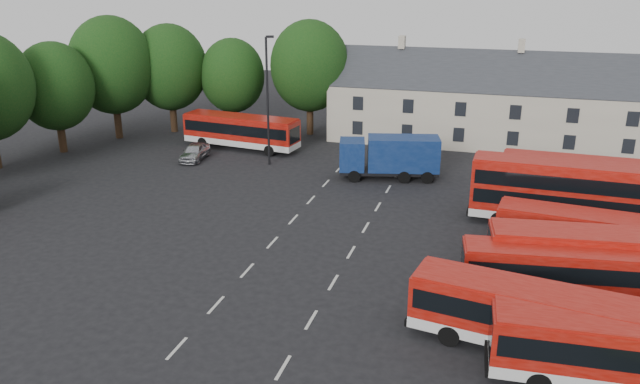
{
  "coord_description": "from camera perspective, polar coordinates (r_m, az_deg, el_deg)",
  "views": [
    {
      "loc": [
        12.83,
        -30.95,
        15.69
      ],
      "look_at": [
        1.92,
        5.87,
        2.2
      ],
      "focal_mm": 35.0,
      "sensor_mm": 36.0,
      "label": 1
    }
  ],
  "objects": [
    {
      "name": "lane_markings",
      "position": [
        37.93,
        -0.83,
        -5.07
      ],
      "size": [
        5.15,
        33.8,
        0.01
      ],
      "color": "beige",
      "rests_on": "ground"
    },
    {
      "name": "lamppost",
      "position": [
        53.03,
        -4.79,
        8.58
      ],
      "size": [
        0.75,
        0.5,
        10.94
      ],
      "rotation": [
        0.0,
        0.0,
        0.4
      ],
      "color": "black",
      "rests_on": "ground"
    },
    {
      "name": "bus_row_e",
      "position": [
        38.61,
        23.6,
        -3.49
      ],
      "size": [
        10.62,
        3.58,
        2.94
      ],
      "rotation": [
        0.0,
        0.0,
        -0.12
      ],
      "color": "silver",
      "rests_on": "ground"
    },
    {
      "name": "bus_row_a",
      "position": [
        27.89,
        26.65,
        -12.75
      ],
      "size": [
        10.86,
        3.1,
        3.04
      ],
      "rotation": [
        0.0,
        0.0,
        0.06
      ],
      "color": "silver",
      "rests_on": "ground"
    },
    {
      "name": "bus_north",
      "position": [
        59.13,
        -7.23,
        5.72
      ],
      "size": [
        11.44,
        3.96,
        3.17
      ],
      "rotation": [
        0.0,
        0.0,
        -0.13
      ],
      "color": "silver",
      "rests_on": "ground"
    },
    {
      "name": "ground",
      "position": [
        37.0,
        -5.47,
        -5.83
      ],
      "size": [
        140.0,
        140.0,
        0.0
      ],
      "primitive_type": "plane",
      "color": "black",
      "rests_on": "ground"
    },
    {
      "name": "bus_row_b",
      "position": [
        28.81,
        19.25,
        -10.59
      ],
      "size": [
        11.06,
        4.2,
        3.05
      ],
      "rotation": [
        0.0,
        0.0,
        -0.17
      ],
      "color": "silver",
      "rests_on": "ground"
    },
    {
      "name": "box_truck",
      "position": [
        50.23,
        6.47,
        3.34
      ],
      "size": [
        8.23,
        4.21,
        3.45
      ],
      "rotation": [
        0.0,
        0.0,
        0.23
      ],
      "color": "black",
      "rests_on": "ground"
    },
    {
      "name": "terrace_houses",
      "position": [
        62.1,
        17.42,
        7.49
      ],
      "size": [
        35.7,
        7.13,
        10.06
      ],
      "color": "beige",
      "rests_on": "ground"
    },
    {
      "name": "bus_row_c",
      "position": [
        33.83,
        21.23,
        -6.55
      ],
      "size": [
        10.0,
        3.5,
        2.77
      ],
      "rotation": [
        0.0,
        0.0,
        0.13
      ],
      "color": "silver",
      "rests_on": "ground"
    },
    {
      "name": "bus_dd_south",
      "position": [
        42.96,
        20.88,
        0.17
      ],
      "size": [
        10.83,
        2.89,
        4.41
      ],
      "rotation": [
        0.0,
        0.0,
        -0.04
      ],
      "color": "silver",
      "rests_on": "ground"
    },
    {
      "name": "silver_car",
      "position": [
        56.55,
        -11.38,
        3.63
      ],
      "size": [
        2.21,
        4.45,
        1.46
      ],
      "primitive_type": "imported",
      "rotation": [
        0.0,
        0.0,
        0.12
      ],
      "color": "#AEB0B6",
      "rests_on": "ground"
    },
    {
      "name": "bus_dd_north",
      "position": [
        45.9,
        22.29,
        0.86
      ],
      "size": [
        9.78,
        2.6,
        3.98
      ],
      "rotation": [
        0.0,
        0.0,
        -0.04
      ],
      "color": "silver",
      "rests_on": "ground"
    },
    {
      "name": "treeline",
      "position": [
        61.16,
        -17.29,
        10.03
      ],
      "size": [
        29.92,
        32.59,
        12.01
      ],
      "color": "black",
      "rests_on": "ground"
    },
    {
      "name": "bus_row_d",
      "position": [
        35.66,
        24.11,
        -5.21
      ],
      "size": [
        11.34,
        3.88,
        3.14
      ],
      "rotation": [
        0.0,
        0.0,
        0.12
      ],
      "color": "silver",
      "rests_on": "ground"
    }
  ]
}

